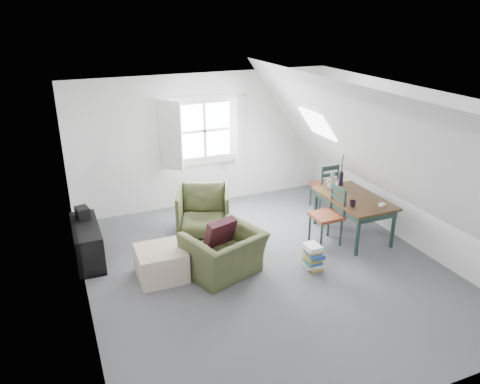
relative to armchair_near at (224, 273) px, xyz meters
name	(u,v)px	position (x,y,z in m)	size (l,w,h in m)	color
floor	(266,269)	(0.61, -0.14, 0.00)	(5.50, 5.50, 0.00)	#515256
ceiling	(270,100)	(0.61, -0.14, 2.50)	(5.50, 5.50, 0.00)	white
wall_back	(204,141)	(0.61, 2.61, 1.25)	(5.00, 5.00, 0.00)	white
wall_front	(406,299)	(0.61, -2.89, 1.25)	(5.00, 5.00, 0.00)	white
wall_left	(78,221)	(-1.89, -0.14, 1.25)	(5.50, 5.50, 0.00)	white
wall_right	(412,168)	(3.11, -0.14, 1.25)	(5.50, 5.50, 0.00)	white
slope_left	(154,169)	(-0.94, -0.14, 1.78)	(5.50, 5.50, 0.00)	white
slope_right	(365,142)	(2.16, -0.14, 1.78)	(5.50, 5.50, 0.00)	white
dormer_window	(205,131)	(0.61, 2.53, 1.45)	(1.71, 0.35, 1.30)	white
skylight	(318,124)	(2.16, 1.16, 1.75)	(0.55, 0.75, 0.04)	white
armchair_near	(224,273)	(0.00, 0.00, 0.00)	(1.01, 0.88, 0.66)	#3C4522
armchair_far	(204,232)	(0.15, 1.35, 0.00)	(0.85, 0.88, 0.80)	#3C4522
throw_pillow	(220,234)	(0.00, 0.15, 0.57)	(0.45, 0.13, 0.45)	#350E19
ottoman	(161,263)	(-0.85, 0.26, 0.22)	(0.66, 0.66, 0.44)	#BAA58D
dining_table	(354,202)	(2.42, 0.32, 0.59)	(0.82, 1.37, 0.68)	#311E0C
demijohn	(332,182)	(2.27, 0.77, 0.81)	(0.22, 0.22, 0.31)	silver
vase_twigs	(341,178)	(2.52, 0.87, 0.82)	(0.08, 0.08, 0.60)	black
cup	(352,207)	(2.17, 0.02, 0.68)	(0.11, 0.11, 0.10)	black
paper_box	(382,205)	(2.62, -0.13, 0.70)	(0.11, 0.07, 0.04)	white
dining_chair_far	(325,185)	(2.60, 1.47, 0.47)	(0.42, 0.42, 0.89)	maroon
dining_chair_near	(328,215)	(1.89, 0.25, 0.50)	(0.45, 0.45, 0.95)	maroon
media_shelf	(88,245)	(-1.76, 1.13, 0.26)	(0.38, 1.14, 0.58)	black
electronics_box	(83,214)	(-1.76, 1.42, 0.67)	(0.18, 0.25, 0.20)	black
magazine_stack	(313,257)	(1.26, -0.36, 0.19)	(0.28, 0.33, 0.37)	#B29933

